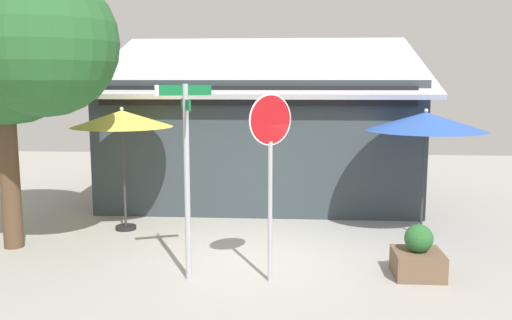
# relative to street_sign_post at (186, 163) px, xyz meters

# --- Properties ---
(ground_plane) EXTENTS (28.00, 28.00, 0.10)m
(ground_plane) POSITION_rel_street_sign_post_xyz_m (0.98, 1.22, -1.95)
(ground_plane) COLOR #9E9B93
(cafe_building) EXTENTS (8.24, 4.91, 4.44)m
(cafe_building) POSITION_rel_street_sign_post_xyz_m (0.82, 6.11, -0.21)
(cafe_building) COLOR #333D42
(cafe_building) RESTS_ON ground
(street_sign_post) EXTENTS (0.83, 0.77, 3.14)m
(street_sign_post) POSITION_rel_street_sign_post_xyz_m (0.00, 0.00, 0.00)
(street_sign_post) COLOR #A8AAB2
(street_sign_post) RESTS_ON ground
(stop_sign) EXTENTS (0.63, 0.51, 2.99)m
(stop_sign) POSITION_rel_street_sign_post_xyz_m (1.32, -0.02, 0.19)
(stop_sign) COLOR #A8AAB2
(stop_sign) RESTS_ON ground
(patio_umbrella_mustard_left) EXTENTS (2.13, 2.13, 2.63)m
(patio_umbrella_mustard_left) POSITION_rel_street_sign_post_xyz_m (-1.91, 2.81, 0.46)
(patio_umbrella_mustard_left) COLOR black
(patio_umbrella_mustard_left) RESTS_ON ground
(patio_umbrella_royal_blue_center) EXTENTS (2.39, 2.39, 2.62)m
(patio_umbrella_royal_blue_center) POSITION_rel_street_sign_post_xyz_m (4.33, 2.79, 0.45)
(patio_umbrella_royal_blue_center) COLOR black
(patio_umbrella_royal_blue_center) RESTS_ON ground
(shade_tree) EXTENTS (4.17, 3.71, 6.07)m
(shade_tree) POSITION_rel_street_sign_post_xyz_m (-3.42, 1.33, 2.20)
(shade_tree) COLOR brown
(shade_tree) RESTS_ON ground
(sidewalk_planter) EXTENTS (0.78, 0.78, 0.87)m
(sidewalk_planter) POSITION_rel_street_sign_post_xyz_m (3.73, 0.37, -1.57)
(sidewalk_planter) COLOR brown
(sidewalk_planter) RESTS_ON ground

